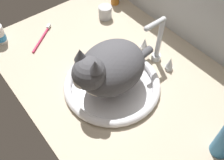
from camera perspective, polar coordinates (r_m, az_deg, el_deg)
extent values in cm
cube|color=#B7A88E|center=(101.81, 1.40, 0.68)|extent=(111.97, 73.50, 3.00)
cube|color=#B2B7BC|center=(111.20, 17.56, 16.55)|extent=(111.97, 2.40, 41.37)
torus|color=white|center=(95.67, 0.00, -0.92)|extent=(37.03, 37.03, 3.09)
cylinder|color=white|center=(96.66, 0.00, -1.37)|extent=(32.39, 32.39, 0.60)
cylinder|color=silver|center=(107.26, 9.98, 5.20)|extent=(4.00, 4.00, 2.32)
cylinder|color=silver|center=(100.24, 10.78, 9.28)|extent=(2.00, 2.00, 18.24)
sphere|color=silver|center=(94.52, 11.61, 13.38)|extent=(2.20, 2.20, 2.20)
cylinder|color=silver|center=(91.95, 9.80, 12.48)|extent=(2.00, 8.25, 2.00)
sphere|color=silver|center=(89.49, 7.90, 11.51)|extent=(2.10, 2.10, 2.10)
cylinder|color=silver|center=(110.87, 7.26, 7.26)|extent=(3.20, 3.20, 1.60)
cone|color=silver|center=(108.73, 7.43, 8.45)|extent=(2.88, 2.88, 4.68)
cylinder|color=silver|center=(104.57, 12.79, 2.74)|extent=(3.20, 3.20, 1.60)
cone|color=silver|center=(102.30, 13.09, 3.90)|extent=(2.88, 2.88, 4.68)
ellipsoid|color=#4C4C51|center=(88.17, 0.00, 2.97)|extent=(23.68, 28.03, 16.41)
sphere|color=#4C4C51|center=(79.76, -5.25, 1.54)|extent=(11.25, 11.25, 11.25)
cone|color=#4C4C51|center=(73.47, -3.84, 3.17)|extent=(4.28, 4.28, 4.22)
cone|color=#4C4C51|center=(77.19, -7.25, 5.79)|extent=(4.28, 4.28, 4.22)
ellipsoid|color=silver|center=(79.08, -7.47, -0.65)|extent=(5.08, 3.89, 3.60)
ellipsoid|color=silver|center=(84.93, -4.31, -0.63)|extent=(12.24, 8.48, 9.02)
cylinder|color=#4C4C51|center=(101.20, 6.33, 5.17)|extent=(4.69, 13.65, 3.20)
cylinder|color=#B2B5BA|center=(126.02, -1.57, 14.98)|extent=(6.43, 6.43, 5.23)
cylinder|color=silver|center=(124.20, -1.60, 16.14)|extent=(6.56, 6.56, 1.00)
cylinder|color=white|center=(122.15, -24.15, 9.10)|extent=(4.69, 4.69, 6.74)
cylinder|color=#338CD1|center=(122.47, -24.06, 8.91)|extent=(4.83, 4.83, 2.70)
cylinder|color=#D83359|center=(118.57, -15.93, 8.73)|extent=(10.57, 13.37, 1.00)
cube|color=white|center=(124.27, -14.24, 11.82)|extent=(2.53, 2.79, 1.20)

